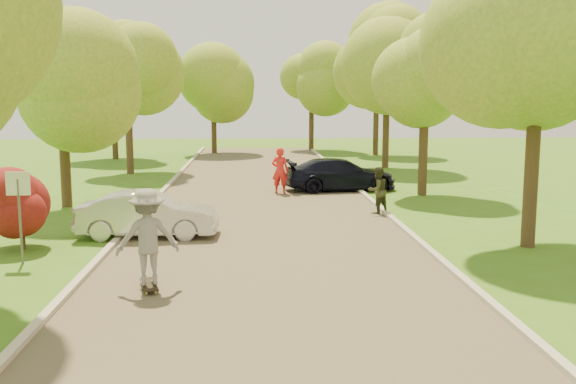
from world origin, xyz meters
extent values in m
plane|color=#3B6618|center=(0.00, 0.00, 0.00)|extent=(100.00, 100.00, 0.00)
cube|color=#4C4438|center=(0.00, 8.00, 0.01)|extent=(8.00, 60.00, 0.01)
cube|color=#B2AD9E|center=(-4.05, 8.00, 0.06)|extent=(0.18, 60.00, 0.12)
cube|color=#B2AD9E|center=(4.05, 8.00, 0.06)|extent=(0.18, 60.00, 0.12)
cylinder|color=#59595E|center=(-5.80, 4.00, 1.00)|extent=(0.06, 0.06, 2.00)
cube|color=white|center=(-5.80, 4.00, 1.90)|extent=(0.55, 0.04, 0.55)
cylinder|color=#382619|center=(-6.30, 5.50, 0.35)|extent=(0.12, 0.12, 0.70)
sphere|color=#590F0F|center=(-6.30, 5.50, 1.10)|extent=(1.70, 1.70, 1.70)
cylinder|color=#382619|center=(-7.00, 12.00, 1.57)|extent=(0.36, 0.36, 3.15)
sphere|color=#598A25|center=(-7.00, 12.00, 4.41)|extent=(4.20, 4.20, 4.20)
sphere|color=#598A25|center=(-6.37, 12.00, 5.04)|extent=(3.15, 3.15, 3.15)
cylinder|color=#382619|center=(-6.60, 22.00, 1.91)|extent=(0.36, 0.36, 3.83)
sphere|color=#598A25|center=(-6.60, 22.00, 5.27)|extent=(4.80, 4.80, 4.80)
sphere|color=#598A25|center=(-5.88, 22.00, 5.99)|extent=(3.60, 3.60, 3.60)
cylinder|color=#382619|center=(6.80, 5.00, 1.91)|extent=(0.36, 0.36, 3.83)
sphere|color=#598A25|center=(6.80, 5.00, 5.33)|extent=(5.00, 5.00, 5.00)
sphere|color=#598A25|center=(7.55, 5.00, 6.08)|extent=(3.75, 3.75, 3.75)
cylinder|color=#382619|center=(6.40, 14.00, 1.69)|extent=(0.36, 0.36, 3.38)
sphere|color=#598A25|center=(6.40, 14.00, 4.70)|extent=(4.40, 4.40, 4.40)
sphere|color=#598A25|center=(7.06, 14.00, 5.36)|extent=(3.30, 3.30, 3.30)
cylinder|color=#382619|center=(7.00, 24.00, 2.02)|extent=(0.36, 0.36, 4.05)
sphere|color=#598A25|center=(7.00, 24.00, 5.61)|extent=(5.20, 5.20, 5.20)
sphere|color=#598A25|center=(7.78, 24.00, 6.39)|extent=(3.90, 3.90, 3.90)
cylinder|color=#382619|center=(-9.00, 30.00, 1.80)|extent=(0.36, 0.36, 3.60)
sphere|color=#598A25|center=(-9.00, 30.00, 5.10)|extent=(5.00, 5.00, 5.00)
sphere|color=#598A25|center=(-8.25, 30.00, 5.85)|extent=(3.75, 3.75, 3.75)
cylinder|color=#382619|center=(8.00, 32.00, 1.91)|extent=(0.36, 0.36, 3.83)
sphere|color=#598A25|center=(8.00, 32.00, 5.33)|extent=(5.00, 5.00, 5.00)
sphere|color=#598A25|center=(8.75, 32.00, 6.08)|extent=(3.75, 3.75, 3.75)
cylinder|color=#382619|center=(-3.00, 34.00, 1.69)|extent=(0.36, 0.36, 3.38)
sphere|color=#598A25|center=(-3.00, 34.00, 4.81)|extent=(4.80, 4.80, 4.80)
sphere|color=#598A25|center=(-2.28, 34.00, 5.53)|extent=(3.60, 3.60, 3.60)
cylinder|color=#382619|center=(4.00, 36.00, 1.80)|extent=(0.36, 0.36, 3.60)
sphere|color=#598A25|center=(4.00, 36.00, 5.10)|extent=(5.00, 5.00, 5.00)
sphere|color=#598A25|center=(4.75, 36.00, 5.85)|extent=(3.75, 3.75, 3.75)
imported|color=silver|center=(-3.30, 6.75, 0.64)|extent=(3.91, 1.45, 1.28)
imported|color=black|center=(3.30, 15.46, 0.68)|extent=(4.86, 2.48, 1.35)
cube|color=black|center=(-2.50, 1.72, 0.12)|extent=(0.53, 1.04, 0.02)
cylinder|color=#BFCC4C|center=(-2.51, 2.09, 0.05)|extent=(0.05, 0.08, 0.08)
cylinder|color=#BFCC4C|center=(-2.68, 2.04, 0.05)|extent=(0.05, 0.08, 0.08)
cylinder|color=#BFCC4C|center=(-2.32, 1.40, 0.05)|extent=(0.05, 0.08, 0.08)
cylinder|color=#BFCC4C|center=(-2.49, 1.36, 0.05)|extent=(0.05, 0.08, 0.08)
imported|color=gray|center=(-2.50, 1.72, 1.10)|extent=(1.41, 1.03, 1.95)
imported|color=red|center=(0.75, 14.67, 0.94)|extent=(0.78, 0.62, 1.87)
imported|color=#2F311D|center=(3.80, 9.98, 0.79)|extent=(0.96, 0.90, 1.58)
camera|label=1|loc=(-0.40, -11.01, 3.87)|focal=40.00mm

